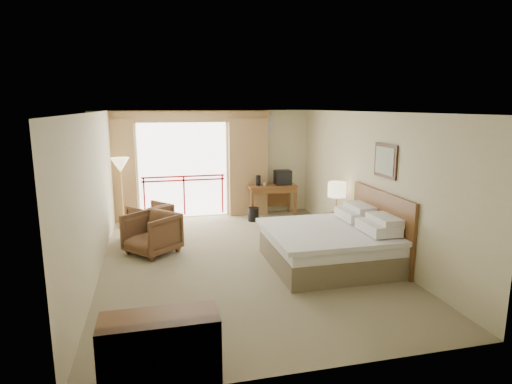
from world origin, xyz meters
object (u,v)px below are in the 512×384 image
object	(u,v)px
bed	(331,244)
armchair_far	(151,235)
armchair_near	(153,253)
dresser	(161,353)
desk	(271,191)
wastebasket	(253,214)
tv	(283,177)
side_table	(139,226)
table_lamp	(337,190)
floor_lamp	(120,168)
nightstand	(336,227)

from	to	relation	value
bed	armchair_far	xyz separation A→B (m)	(-3.15, 2.61, -0.38)
armchair_near	dresser	size ratio (longest dim) A/B	0.75
desk	wastebasket	bearing A→B (deg)	-135.83
tv	side_table	distance (m)	3.97
side_table	armchair_far	bearing A→B (deg)	67.03
bed	wastebasket	size ratio (longest dim) A/B	6.36
bed	desk	world-z (taller)	bed
desk	side_table	distance (m)	3.68
desk	dresser	size ratio (longest dim) A/B	1.06
armchair_far	tv	bearing A→B (deg)	158.40
bed	armchair_near	bearing A→B (deg)	156.35
side_table	dresser	bearing A→B (deg)	-85.99
table_lamp	floor_lamp	world-z (taller)	floor_lamp
side_table	dresser	distance (m)	4.88
table_lamp	wastebasket	size ratio (longest dim) A/B	1.99
armchair_far	floor_lamp	distance (m)	1.73
armchair_far	armchair_near	bearing A→B (deg)	53.02
desk	armchair_far	world-z (taller)	desk
armchair_far	armchair_near	distance (m)	1.25
armchair_near	side_table	distance (m)	0.84
armchair_far	dresser	xyz separation A→B (m)	(0.11, -5.41, 0.39)
armchair_near	dresser	xyz separation A→B (m)	(0.08, -4.17, 0.39)
bed	nightstand	world-z (taller)	bed
side_table	bed	bearing A→B (deg)	-31.47
desk	armchair_far	xyz separation A→B (m)	(-3.06, -1.09, -0.63)
bed	tv	size ratio (longest dim) A/B	5.18
wastebasket	side_table	xyz separation A→B (m)	(-2.71, -1.16, 0.21)
armchair_far	floor_lamp	bearing A→B (deg)	-90.65
bed	side_table	bearing A→B (deg)	148.53
wastebasket	armchair_far	size ratio (longest dim) A/B	0.43
tv	wastebasket	bearing A→B (deg)	-154.35
table_lamp	wastebasket	world-z (taller)	table_lamp
side_table	table_lamp	bearing A→B (deg)	-9.43
floor_lamp	tv	bearing A→B (deg)	3.56
table_lamp	tv	size ratio (longest dim) A/B	1.62
table_lamp	side_table	world-z (taller)	table_lamp
wastebasket	dresser	bearing A→B (deg)	-111.45
side_table	armchair_near	bearing A→B (deg)	-69.32
bed	wastebasket	xyz separation A→B (m)	(-0.67, 3.23, -0.21)
table_lamp	dresser	world-z (taller)	table_lamp
armchair_near	bed	bearing A→B (deg)	25.31
nightstand	wastebasket	world-z (taller)	nightstand
nightstand	armchair_far	size ratio (longest dim) A/B	0.71
table_lamp	armchair_near	world-z (taller)	table_lamp
desk	wastebasket	size ratio (longest dim) A/B	3.70
bed	dresser	distance (m)	4.13
armchair_near	wastebasket	bearing A→B (deg)	86.30
floor_lamp	nightstand	bearing A→B (deg)	-24.68
side_table	wastebasket	bearing A→B (deg)	23.16
desk	dresser	world-z (taller)	desk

